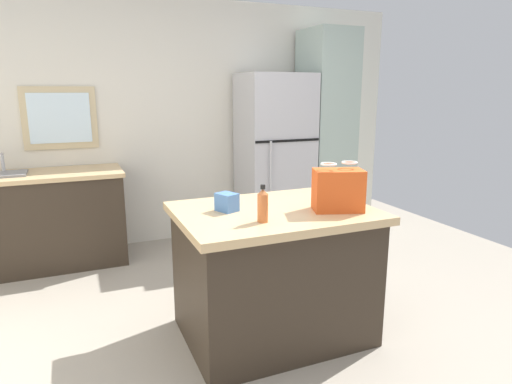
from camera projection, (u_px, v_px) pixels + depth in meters
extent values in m
plane|color=#9E9384|center=(282.00, 346.00, 2.92)|extent=(6.14, 6.14, 0.00)
cube|color=silver|center=(183.00, 123.00, 4.87)|extent=(5.11, 0.10, 2.58)
cube|color=#CCB78C|center=(60.00, 118.00, 4.33)|extent=(0.68, 0.04, 0.60)
cube|color=white|center=(60.00, 118.00, 4.31)|extent=(0.56, 0.02, 0.48)
cube|color=#33281E|center=(273.00, 276.00, 2.98)|extent=(1.17, 0.86, 0.83)
cube|color=tan|center=(274.00, 213.00, 2.88)|extent=(1.25, 0.94, 0.05)
cube|color=#B7B7BC|center=(275.00, 157.00, 4.95)|extent=(0.75, 0.64, 1.82)
cube|color=black|center=(288.00, 141.00, 4.61)|extent=(0.73, 0.01, 0.02)
cylinder|color=#B7B7BC|center=(271.00, 180.00, 4.60)|extent=(0.02, 0.02, 0.82)
cube|color=#9EB2A8|center=(325.00, 133.00, 5.14)|extent=(0.51, 0.60, 2.30)
cube|color=#33281E|center=(37.00, 223.00, 4.14)|extent=(1.54, 0.61, 0.86)
cube|color=tan|center=(31.00, 176.00, 4.04)|extent=(1.58, 0.65, 0.04)
cube|color=slate|center=(3.00, 181.00, 3.96)|extent=(0.40, 0.32, 0.14)
cylinder|color=#B7B7BC|center=(3.00, 163.00, 4.05)|extent=(0.03, 0.03, 0.18)
cylinder|color=#B7B7BC|center=(1.00, 155.00, 3.97)|extent=(0.02, 0.14, 0.02)
cube|color=#DB511E|center=(338.00, 190.00, 2.82)|extent=(0.35, 0.28, 0.27)
torus|color=white|center=(329.00, 164.00, 2.75)|extent=(0.13, 0.13, 0.01)
torus|color=white|center=(350.00, 163.00, 2.81)|extent=(0.13, 0.13, 0.01)
cube|color=#4775B7|center=(227.00, 202.00, 2.82)|extent=(0.14, 0.16, 0.11)
cylinder|color=#C66633|center=(263.00, 208.00, 2.58)|extent=(0.06, 0.06, 0.17)
cone|color=#C66633|center=(263.00, 191.00, 2.56)|extent=(0.06, 0.06, 0.03)
cylinder|color=black|center=(263.00, 187.00, 2.55)|extent=(0.03, 0.03, 0.02)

